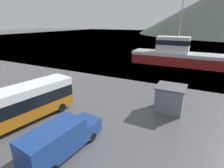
{
  "coord_description": "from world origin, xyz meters",
  "views": [
    {
      "loc": [
        11.17,
        0.05,
        8.62
      ],
      "look_at": [
        2.78,
        16.64,
        2.0
      ],
      "focal_mm": 28.0,
      "sensor_mm": 36.0,
      "label": 1
    }
  ],
  "objects_px": {
    "storage_bin": "(3,96)",
    "dock_kiosk": "(170,98)",
    "delivery_van": "(61,139)",
    "small_boat": "(149,53)",
    "fishing_boat": "(180,55)",
    "tour_bus": "(19,104)"
  },
  "relations": [
    {
      "from": "storage_bin",
      "to": "small_boat",
      "type": "height_order",
      "value": "storage_bin"
    },
    {
      "from": "delivery_van",
      "to": "small_boat",
      "type": "xyz_separation_m",
      "value": [
        -5.27,
        41.04,
        -0.74
      ]
    },
    {
      "from": "fishing_boat",
      "to": "dock_kiosk",
      "type": "xyz_separation_m",
      "value": [
        1.74,
        -21.68,
        -0.8
      ]
    },
    {
      "from": "tour_bus",
      "to": "delivery_van",
      "type": "height_order",
      "value": "tour_bus"
    },
    {
      "from": "delivery_van",
      "to": "dock_kiosk",
      "type": "xyz_separation_m",
      "value": [
        5.44,
        9.89,
        0.1
      ]
    },
    {
      "from": "storage_bin",
      "to": "tour_bus",
      "type": "bearing_deg",
      "value": -19.55
    },
    {
      "from": "delivery_van",
      "to": "small_boat",
      "type": "height_order",
      "value": "delivery_van"
    },
    {
      "from": "delivery_van",
      "to": "storage_bin",
      "type": "height_order",
      "value": "delivery_van"
    },
    {
      "from": "storage_bin",
      "to": "delivery_van",
      "type": "bearing_deg",
      "value": -16.5
    },
    {
      "from": "fishing_boat",
      "to": "storage_bin",
      "type": "bearing_deg",
      "value": -29.46
    },
    {
      "from": "fishing_boat",
      "to": "storage_bin",
      "type": "height_order",
      "value": "fishing_boat"
    },
    {
      "from": "delivery_van",
      "to": "fishing_boat",
      "type": "relative_size",
      "value": 0.31
    },
    {
      "from": "tour_bus",
      "to": "delivery_van",
      "type": "relative_size",
      "value": 1.65
    },
    {
      "from": "storage_bin",
      "to": "dock_kiosk",
      "type": "xyz_separation_m",
      "value": [
        17.46,
        6.33,
        0.69
      ]
    },
    {
      "from": "storage_bin",
      "to": "dock_kiosk",
      "type": "relative_size",
      "value": 0.44
    },
    {
      "from": "fishing_boat",
      "to": "storage_bin",
      "type": "relative_size",
      "value": 16.25
    },
    {
      "from": "tour_bus",
      "to": "storage_bin",
      "type": "distance_m",
      "value": 6.57
    },
    {
      "from": "fishing_boat",
      "to": "small_boat",
      "type": "distance_m",
      "value": 13.15
    },
    {
      "from": "fishing_boat",
      "to": "tour_bus",
      "type": "bearing_deg",
      "value": -17.88
    },
    {
      "from": "small_boat",
      "to": "dock_kiosk",
      "type": "bearing_deg",
      "value": -72.55
    },
    {
      "from": "tour_bus",
      "to": "dock_kiosk",
      "type": "height_order",
      "value": "tour_bus"
    },
    {
      "from": "delivery_van",
      "to": "storage_bin",
      "type": "xyz_separation_m",
      "value": [
        -12.02,
        3.56,
        -0.59
      ]
    }
  ]
}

